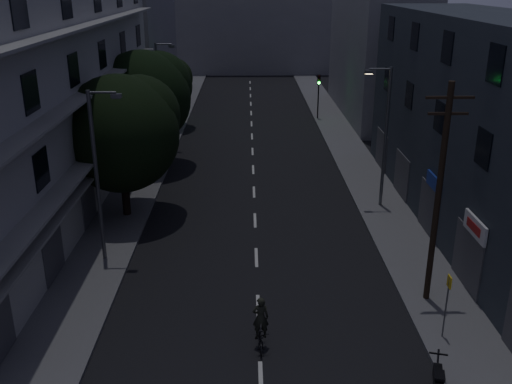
{
  "coord_description": "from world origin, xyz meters",
  "views": [
    {
      "loc": [
        -0.41,
        -13.64,
        12.63
      ],
      "look_at": [
        0.0,
        12.0,
        3.0
      ],
      "focal_mm": 40.0,
      "sensor_mm": 36.0,
      "label": 1
    }
  ],
  "objects_px": {
    "utility_pole": "(439,192)",
    "motorcycle": "(438,383)",
    "cyclist": "(261,330)",
    "bus_stop_sign": "(448,295)"
  },
  "relations": [
    {
      "from": "motorcycle",
      "to": "cyclist",
      "type": "xyz_separation_m",
      "value": [
        -5.59,
        2.76,
        0.17
      ]
    },
    {
      "from": "bus_stop_sign",
      "to": "motorcycle",
      "type": "height_order",
      "value": "bus_stop_sign"
    },
    {
      "from": "motorcycle",
      "to": "cyclist",
      "type": "relative_size",
      "value": 0.99
    },
    {
      "from": "motorcycle",
      "to": "bus_stop_sign",
      "type": "bearing_deg",
      "value": 83.5
    },
    {
      "from": "utility_pole",
      "to": "motorcycle",
      "type": "height_order",
      "value": "utility_pole"
    },
    {
      "from": "cyclist",
      "to": "motorcycle",
      "type": "bearing_deg",
      "value": -27.9
    },
    {
      "from": "bus_stop_sign",
      "to": "motorcycle",
      "type": "relative_size",
      "value": 1.24
    },
    {
      "from": "utility_pole",
      "to": "motorcycle",
      "type": "bearing_deg",
      "value": -103.46
    },
    {
      "from": "bus_stop_sign",
      "to": "motorcycle",
      "type": "xyz_separation_m",
      "value": [
        -1.18,
        -3.09,
        -1.36
      ]
    },
    {
      "from": "utility_pole",
      "to": "motorcycle",
      "type": "xyz_separation_m",
      "value": [
        -1.39,
        -5.82,
        -4.34
      ]
    }
  ]
}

